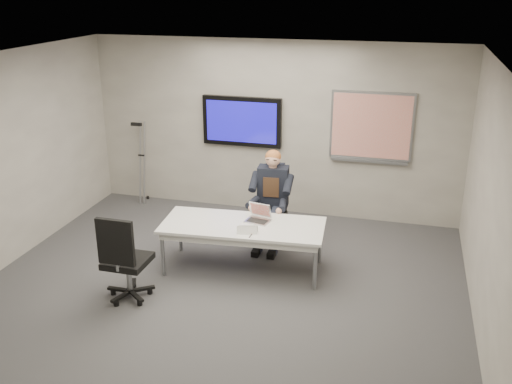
% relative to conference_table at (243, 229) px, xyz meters
% --- Properties ---
extents(floor, '(6.00, 6.00, 0.02)m').
position_rel_conference_table_xyz_m(floor, '(-0.12, -0.87, -0.58)').
color(floor, '#39393B').
rests_on(floor, ground).
extents(ceiling, '(6.00, 6.00, 0.02)m').
position_rel_conference_table_xyz_m(ceiling, '(-0.12, -0.87, 2.22)').
color(ceiling, white).
rests_on(ceiling, wall_back).
extents(wall_back, '(6.00, 0.02, 2.80)m').
position_rel_conference_table_xyz_m(wall_back, '(-0.12, 2.13, 0.82)').
color(wall_back, gray).
rests_on(wall_back, ground).
extents(wall_front, '(6.00, 0.02, 2.80)m').
position_rel_conference_table_xyz_m(wall_front, '(-0.12, -3.87, 0.82)').
color(wall_front, gray).
rests_on(wall_front, ground).
extents(wall_right, '(0.02, 6.00, 2.80)m').
position_rel_conference_table_xyz_m(wall_right, '(2.88, -0.87, 0.82)').
color(wall_right, gray).
rests_on(wall_right, ground).
extents(conference_table, '(2.18, 1.05, 0.65)m').
position_rel_conference_table_xyz_m(conference_table, '(0.00, 0.00, 0.00)').
color(conference_table, silver).
rests_on(conference_table, ground).
extents(tv_display, '(1.30, 0.09, 0.80)m').
position_rel_conference_table_xyz_m(tv_display, '(-0.62, 2.08, 0.92)').
color(tv_display, black).
rests_on(tv_display, wall_back).
extents(whiteboard, '(1.25, 0.08, 1.10)m').
position_rel_conference_table_xyz_m(whiteboard, '(1.43, 2.10, 0.95)').
color(whiteboard, '#919398').
rests_on(whiteboard, wall_back).
extents(office_chair_far, '(0.56, 0.56, 0.96)m').
position_rel_conference_table_xyz_m(office_chair_far, '(0.16, 1.03, -0.28)').
color(office_chair_far, black).
rests_on(office_chair_far, ground).
extents(office_chair_near, '(0.54, 0.54, 1.13)m').
position_rel_conference_table_xyz_m(office_chair_near, '(-1.13, -1.11, -0.23)').
color(office_chair_near, black).
rests_on(office_chair_near, ground).
extents(seated_person, '(0.45, 0.77, 1.40)m').
position_rel_conference_table_xyz_m(seated_person, '(0.17, 0.78, -0.01)').
color(seated_person, '#1D2231').
rests_on(seated_person, office_chair_far).
extents(crutch, '(0.40, 0.58, 1.50)m').
position_rel_conference_table_xyz_m(crutch, '(-2.36, 1.94, 0.16)').
color(crutch, '#9A9BA1').
rests_on(crutch, ground).
extents(laptop, '(0.34, 0.34, 0.22)m').
position_rel_conference_table_xyz_m(laptop, '(0.17, 0.18, 0.13)').
color(laptop, silver).
rests_on(laptop, conference_table).
extents(name_tent, '(0.26, 0.14, 0.10)m').
position_rel_conference_table_xyz_m(name_tent, '(0.14, -0.25, 0.13)').
color(name_tent, white).
rests_on(name_tent, conference_table).
extents(pen, '(0.02, 0.13, 0.01)m').
position_rel_conference_table_xyz_m(pen, '(0.20, -0.32, 0.08)').
color(pen, black).
rests_on(pen, conference_table).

